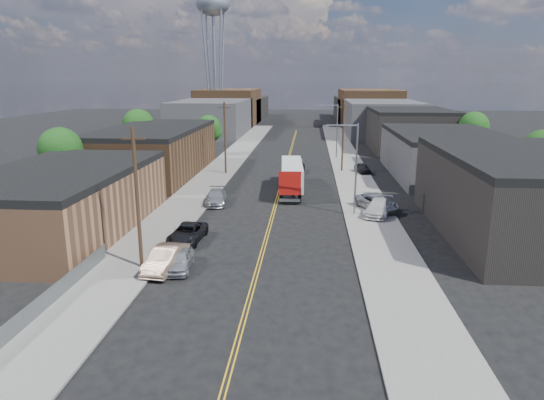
% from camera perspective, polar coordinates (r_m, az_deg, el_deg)
% --- Properties ---
extents(ground, '(260.00, 260.00, 0.00)m').
position_cam_1_polar(ground, '(82.45, 1.98, 4.98)').
color(ground, black).
rests_on(ground, ground).
extents(centerline, '(0.32, 120.00, 0.01)m').
position_cam_1_polar(centerline, '(67.70, 1.41, 2.98)').
color(centerline, gold).
rests_on(centerline, ground).
extents(sidewalk_left, '(5.00, 140.00, 0.15)m').
position_cam_1_polar(sidewalk_left, '(68.83, -6.52, 3.14)').
color(sidewalk_left, slate).
rests_on(sidewalk_left, ground).
extents(sidewalk_right, '(5.00, 140.00, 0.15)m').
position_cam_1_polar(sidewalk_right, '(67.86, 9.46, 2.88)').
color(sidewalk_right, slate).
rests_on(sidewalk_right, ground).
extents(warehouse_tan, '(12.00, 22.00, 5.60)m').
position_cam_1_polar(warehouse_tan, '(45.99, -23.56, -0.01)').
color(warehouse_tan, '#8F6042').
rests_on(warehouse_tan, ground).
extents(warehouse_brown, '(12.00, 26.00, 6.60)m').
position_cam_1_polar(warehouse_brown, '(69.47, -13.69, 5.63)').
color(warehouse_brown, '#523621').
rests_on(warehouse_brown, ground).
extents(industrial_right_a, '(14.00, 22.00, 7.10)m').
position_cam_1_polar(industrial_right_a, '(46.27, 27.89, 0.56)').
color(industrial_right_a, black).
rests_on(industrial_right_a, ground).
extents(industrial_right_b, '(14.00, 24.00, 6.10)m').
position_cam_1_polar(industrial_right_b, '(70.54, 19.69, 5.12)').
color(industrial_right_b, '#343436').
rests_on(industrial_right_b, ground).
extents(industrial_right_c, '(14.00, 22.00, 7.60)m').
position_cam_1_polar(industrial_right_c, '(95.60, 15.75, 8.03)').
color(industrial_right_c, black).
rests_on(industrial_right_c, ground).
extents(skyline_left_a, '(16.00, 30.00, 8.00)m').
position_cam_1_polar(skyline_left_a, '(119.03, -7.04, 9.65)').
color(skyline_left_a, '#343436').
rests_on(skyline_left_a, ground).
extents(skyline_right_a, '(16.00, 30.00, 8.00)m').
position_cam_1_polar(skyline_right_a, '(117.84, 12.66, 9.37)').
color(skyline_right_a, '#343436').
rests_on(skyline_right_a, ground).
extents(skyline_left_b, '(16.00, 26.00, 10.00)m').
position_cam_1_polar(skyline_left_b, '(143.50, -5.07, 10.85)').
color(skyline_left_b, '#523621').
rests_on(skyline_left_b, ground).
extents(skyline_right_b, '(16.00, 26.00, 10.00)m').
position_cam_1_polar(skyline_right_b, '(142.52, 11.29, 10.61)').
color(skyline_right_b, '#523621').
rests_on(skyline_right_b, ground).
extents(skyline_left_c, '(16.00, 40.00, 7.00)m').
position_cam_1_polar(skyline_left_c, '(163.31, -3.89, 10.73)').
color(skyline_left_c, black).
rests_on(skyline_left_c, ground).
extents(skyline_right_c, '(16.00, 40.00, 7.00)m').
position_cam_1_polar(skyline_right_c, '(162.45, 10.46, 10.52)').
color(skyline_right_c, black).
rests_on(skyline_right_c, ground).
extents(water_tower, '(9.00, 9.00, 36.90)m').
position_cam_1_polar(water_tower, '(134.93, -6.96, 21.51)').
color(water_tower, gray).
rests_on(water_tower, ground).
extents(streetlight_near, '(3.39, 0.25, 9.00)m').
position_cam_1_polar(streetlight_near, '(47.15, 9.41, 4.46)').
color(streetlight_near, gray).
rests_on(streetlight_near, ground).
extents(streetlight_far, '(3.39, 0.25, 9.00)m').
position_cam_1_polar(streetlight_far, '(81.80, 7.39, 8.57)').
color(streetlight_far, gray).
rests_on(streetlight_far, ground).
extents(utility_pole_left_near, '(1.60, 0.26, 10.00)m').
position_cam_1_polar(utility_pole_left_near, '(34.38, -15.58, 0.21)').
color(utility_pole_left_near, black).
rests_on(utility_pole_left_near, ground).
extents(utility_pole_left_far, '(1.60, 0.26, 10.00)m').
position_cam_1_polar(utility_pole_left_far, '(67.82, -5.55, 7.33)').
color(utility_pole_left_far, black).
rests_on(utility_pole_left_far, ground).
extents(utility_pole_right, '(1.60, 0.26, 10.00)m').
position_cam_1_polar(utility_pole_right, '(69.94, 8.35, 7.45)').
color(utility_pole_right, black).
rests_on(utility_pole_right, ground).
extents(chainlink_fence, '(0.05, 16.00, 1.22)m').
position_cam_1_polar(chainlink_fence, '(31.57, -24.81, -10.47)').
color(chainlink_fence, slate).
rests_on(chainlink_fence, ground).
extents(tree_left_near, '(4.85, 4.76, 7.91)m').
position_cam_1_polar(tree_left_near, '(58.74, -23.55, 5.21)').
color(tree_left_near, black).
rests_on(tree_left_near, ground).
extents(tree_left_mid, '(5.10, 5.04, 8.37)m').
position_cam_1_polar(tree_left_mid, '(81.47, -15.41, 8.27)').
color(tree_left_mid, black).
rests_on(tree_left_mid, ground).
extents(tree_left_far, '(4.35, 4.20, 6.97)m').
position_cam_1_polar(tree_left_far, '(85.56, -7.41, 8.29)').
color(tree_left_far, black).
rests_on(tree_left_far, ground).
extents(tree_right_near, '(4.60, 4.48, 7.44)m').
position_cam_1_polar(tree_right_near, '(63.71, 29.16, 4.93)').
color(tree_right_near, black).
rests_on(tree_right_near, ground).
extents(tree_right_far, '(4.85, 4.76, 7.91)m').
position_cam_1_polar(tree_right_far, '(85.92, 22.66, 7.77)').
color(tree_right_far, black).
rests_on(tree_right_far, ground).
extents(semi_truck, '(2.94, 13.92, 3.61)m').
position_cam_1_polar(semi_truck, '(57.83, 2.40, 3.11)').
color(semi_truck, beige).
rests_on(semi_truck, ground).
extents(car_left_a, '(2.02, 4.27, 1.41)m').
position_cam_1_polar(car_left_a, '(34.86, -10.83, -6.96)').
color(car_left_a, '#B9BBBE').
rests_on(car_left_a, ground).
extents(car_left_b, '(2.33, 5.18, 1.65)m').
position_cam_1_polar(car_left_b, '(34.95, -12.39, -6.78)').
color(car_left_b, '#886D59').
rests_on(car_left_b, ground).
extents(car_left_c, '(2.69, 5.30, 1.44)m').
position_cam_1_polar(car_left_c, '(40.56, -9.92, -3.86)').
color(car_left_c, black).
rests_on(car_left_c, ground).
extents(car_left_d, '(2.61, 5.31, 1.48)m').
position_cam_1_polar(car_left_d, '(52.14, -6.62, 0.33)').
color(car_left_d, '#A1A5A6').
rests_on(car_left_d, ground).
extents(car_right_lot_a, '(4.59, 6.04, 1.52)m').
position_cam_1_polar(car_right_lot_a, '(50.08, 12.22, -0.28)').
color(car_right_lot_a, '#B1B5B7').
rests_on(car_right_lot_a, sidewalk_right).
extents(car_right_lot_b, '(3.69, 5.72, 1.54)m').
position_cam_1_polar(car_right_lot_b, '(48.20, 12.45, -0.84)').
color(car_right_lot_b, silver).
rests_on(car_right_lot_b, sidewalk_right).
extents(car_right_lot_c, '(2.33, 4.06, 1.30)m').
position_cam_1_polar(car_right_lot_c, '(69.64, 10.59, 3.72)').
color(car_right_lot_c, black).
rests_on(car_right_lot_c, sidewalk_right).
extents(car_ahead_truck, '(2.77, 5.20, 1.39)m').
position_cam_1_polar(car_ahead_truck, '(69.22, 2.74, 3.79)').
color(car_ahead_truck, black).
rests_on(car_ahead_truck, ground).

